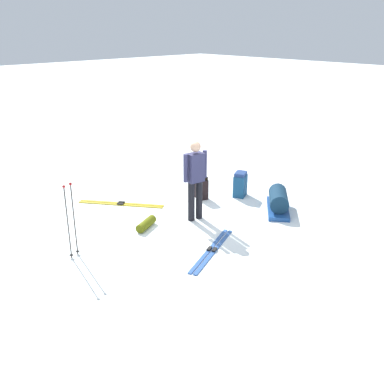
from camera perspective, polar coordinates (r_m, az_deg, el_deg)
ground_plane at (r=9.13m, az=0.00°, el=-4.10°), size 80.00×80.00×0.00m
skier_standing at (r=8.98m, az=0.43°, el=2.02°), size 0.56×0.27×1.70m
ski_pair_near at (r=10.20m, az=-9.23°, el=-1.53°), size 1.32×1.71×0.05m
ski_pair_far at (r=8.08m, az=2.60°, el=-7.57°), size 1.74×0.85×0.05m
backpack_large_dark at (r=10.33m, az=1.22°, el=0.60°), size 0.34×0.38×0.56m
backpack_bright at (r=10.53m, az=6.30°, el=0.98°), size 0.44×0.40×0.60m
ski_poles_planted_near at (r=7.85m, az=-15.53°, el=-3.20°), size 0.22×0.11×1.38m
gear_sled at (r=9.85m, az=11.18°, el=-1.17°), size 1.24×1.12×0.49m
sleeping_mat_rolled at (r=8.94m, az=-5.99°, el=-4.16°), size 0.58×0.39×0.18m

